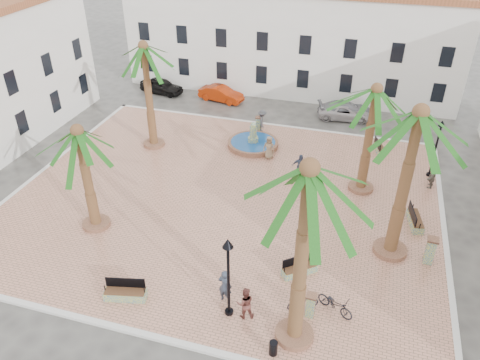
{
  "coord_description": "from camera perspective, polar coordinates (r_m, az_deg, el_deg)",
  "views": [
    {
      "loc": [
        7.77,
        -22.87,
        16.86
      ],
      "look_at": [
        1.0,
        0.0,
        1.6
      ],
      "focal_mm": 35.0,
      "sensor_mm": 36.0,
      "label": 1
    }
  ],
  "objects": [
    {
      "name": "lamppost_s",
      "position": [
        20.18,
        -1.45,
        -10.28
      ],
      "size": [
        0.48,
        0.48,
        4.4
      ],
      "color": "black",
      "rests_on": "plaza"
    },
    {
      "name": "building_north",
      "position": [
        45.21,
        6.26,
        16.92
      ],
      "size": [
        30.4,
        7.4,
        9.5
      ],
      "color": "white",
      "rests_on": "ground"
    },
    {
      "name": "bollard_se",
      "position": [
        21.95,
        8.6,
        -14.82
      ],
      "size": [
        0.47,
        0.47,
        1.3
      ],
      "rotation": [
        0.0,
        0.0,
        -0.02
      ],
      "color": "gray",
      "rests_on": "plaza"
    },
    {
      "name": "palm_s",
      "position": [
        16.43,
        8.25,
        -1.35
      ],
      "size": [
        5.47,
        5.47,
        8.94
      ],
      "color": "#925E44",
      "rests_on": "plaza"
    },
    {
      "name": "bollard_e",
      "position": [
        26.06,
        22.19,
        -7.92
      ],
      "size": [
        0.58,
        0.58,
        1.56
      ],
      "rotation": [
        0.0,
        0.0,
        -0.05
      ],
      "color": "gray",
      "rests_on": "plaza"
    },
    {
      "name": "kerb_e",
      "position": [
        28.84,
        23.66,
        -6.21
      ],
      "size": [
        0.3,
        22.3,
        0.16
      ],
      "primitive_type": "cube",
      "color": "silver",
      "rests_on": "ground"
    },
    {
      "name": "bollard_n",
      "position": [
        36.91,
        2.24,
        6.82
      ],
      "size": [
        0.52,
        0.52,
        1.28
      ],
      "rotation": [
        0.0,
        0.0,
        0.16
      ],
      "color": "gray",
      "rests_on": "plaza"
    },
    {
      "name": "palm_e",
      "position": [
        22.73,
        20.73,
        5.59
      ],
      "size": [
        5.81,
        5.81,
        8.52
      ],
      "color": "#925E44",
      "rests_on": "plaza"
    },
    {
      "name": "bench_s",
      "position": [
        23.35,
        -13.79,
        -13.28
      ],
      "size": [
        2.08,
        1.04,
        1.05
      ],
      "rotation": [
        0.0,
        0.0,
        0.22
      ],
      "color": "gray",
      "rests_on": "plaza"
    },
    {
      "name": "lamppost_e",
      "position": [
        32.7,
        22.99,
        4.63
      ],
      "size": [
        0.44,
        0.44,
        4.08
      ],
      "color": "black",
      "rests_on": "plaza"
    },
    {
      "name": "bench_se",
      "position": [
        24.1,
        7.24,
        -10.73
      ],
      "size": [
        1.78,
        1.6,
        0.97
      ],
      "rotation": [
        0.0,
        0.0,
        0.69
      ],
      "color": "gray",
      "rests_on": "plaza"
    },
    {
      "name": "palm_nw",
      "position": [
        33.23,
        -11.57,
        14.35
      ],
      "size": [
        5.13,
        5.13,
        7.85
      ],
      "color": "#925E44",
      "rests_on": "plaza"
    },
    {
      "name": "ground",
      "position": [
        29.46,
        -1.87,
        -2.32
      ],
      "size": [
        120.0,
        120.0,
        0.0
      ],
      "primitive_type": "plane",
      "color": "#56544F",
      "rests_on": "ground"
    },
    {
      "name": "kerb_n",
      "position": [
        38.59,
        3.24,
        6.78
      ],
      "size": [
        26.3,
        0.3,
        0.16
      ],
      "primitive_type": "cube",
      "color": "silver",
      "rests_on": "ground"
    },
    {
      "name": "kerb_s",
      "position": [
        21.98,
        -11.27,
        -18.06
      ],
      "size": [
        26.3,
        0.3,
        0.16
      ],
      "primitive_type": "cube",
      "color": "silver",
      "rests_on": "ground"
    },
    {
      "name": "bench_ne",
      "position": [
        35.75,
        16.62,
        3.74
      ],
      "size": [
        0.98,
        1.76,
        0.89
      ],
      "rotation": [
        0.0,
        0.0,
        1.86
      ],
      "color": "gray",
      "rests_on": "plaza"
    },
    {
      "name": "pedestrian_north",
      "position": [
        36.8,
        2.72,
        7.18
      ],
      "size": [
        1.01,
        1.35,
        1.86
      ],
      "primitive_type": "imported",
      "rotation": [
        0.0,
        0.0,
        1.87
      ],
      "color": "#454549",
      "rests_on": "plaza"
    },
    {
      "name": "car_silver",
      "position": [
        40.76,
        12.73,
        8.39
      ],
      "size": [
        4.97,
        3.23,
        1.34
      ],
      "primitive_type": "imported",
      "rotation": [
        0.0,
        0.0,
        1.89
      ],
      "color": "#94959C",
      "rests_on": "ground"
    },
    {
      "name": "car_red",
      "position": [
        42.95,
        -2.32,
        10.46
      ],
      "size": [
        4.31,
        2.2,
        1.36
      ],
      "primitive_type": "imported",
      "rotation": [
        0.0,
        0.0,
        1.38
      ],
      "color": "#A92A07",
      "rests_on": "ground"
    },
    {
      "name": "pedestrian_fountain_a",
      "position": [
        33.13,
        3.57,
        3.95
      ],
      "size": [
        0.87,
        0.59,
        1.71
      ],
      "primitive_type": "imported",
      "rotation": [
        0.0,
        0.0,
        -0.06
      ],
      "color": "#907659",
      "rests_on": "plaza"
    },
    {
      "name": "bicycle_b",
      "position": [
        22.32,
        7.69,
        -14.55
      ],
      "size": [
        1.53,
        1.09,
        0.91
      ],
      "primitive_type": "imported",
      "rotation": [
        0.0,
        0.0,
        2.07
      ],
      "color": "black",
      "rests_on": "plaza"
    },
    {
      "name": "plaza",
      "position": [
        29.41,
        -1.87,
        -2.2
      ],
      "size": [
        26.0,
        22.0,
        0.15
      ],
      "primitive_type": "cube",
      "color": "tan",
      "rests_on": "ground"
    },
    {
      "name": "fountain",
      "position": [
        35.0,
        1.6,
        4.57
      ],
      "size": [
        3.77,
        3.77,
        1.95
      ],
      "color": "#925E44",
      "rests_on": "plaza"
    },
    {
      "name": "cyclist_b",
      "position": [
        21.57,
        0.63,
        -14.76
      ],
      "size": [
        0.99,
        0.89,
        1.68
      ],
      "primitive_type": "imported",
      "rotation": [
        0.0,
        0.0,
        3.5
      ],
      "color": "brown",
      "rests_on": "plaza"
    },
    {
      "name": "cyclist_a",
      "position": [
        22.19,
        -1.85,
        -12.78
      ],
      "size": [
        0.71,
        0.51,
        1.84
      ],
      "primitive_type": "imported",
      "rotation": [
        0.0,
        0.0,
        3.03
      ],
      "color": "#303A4A",
      "rests_on": "plaza"
    },
    {
      "name": "litter_bin",
      "position": [
        20.69,
        4.08,
        -19.75
      ],
      "size": [
        0.36,
        0.36,
        0.7
      ],
      "primitive_type": "cylinder",
      "color": "black",
      "rests_on": "plaza"
    },
    {
      "name": "car_white",
      "position": [
        40.41,
        12.73,
        8.09
      ],
      "size": [
        4.63,
        2.52,
        1.23
      ],
      "primitive_type": "imported",
      "rotation": [
        0.0,
        0.0,
        1.68
      ],
      "color": "#BEB5B5",
      "rests_on": "ground"
    },
    {
      "name": "palm_sw",
      "position": [
        25.55,
        -18.94,
        4.14
      ],
      "size": [
        5.1,
        5.1,
        6.42
      ],
      "color": "#925E44",
      "rests_on": "plaza"
    },
    {
      "name": "pedestrian_fountain_b",
      "position": [
        30.92,
        7.33,
        1.6
      ],
      "size": [
        1.09,
        0.5,
        1.83
      ],
      "primitive_type": "imported",
      "rotation": [
        0.0,
        0.0,
        -0.05
      ],
      "color": "#3D4A65",
      "rests_on": "plaza"
    },
    {
      "name": "kerb_w",
      "position": [
        35.16,
        -22.45,
        1.41
      ],
      "size": [
        0.3,
        22.3,
        0.16
      ],
      "primitive_type": "cube",
      "color": "silver",
      "rests_on": "ground"
    },
    {
      "name": "car_black",
      "position": [
        45.24,
        -9.54,
        11.24
      ],
      "size": [
        4.31,
        2.22,
        1.4
      ],
      "primitive_type": "imported",
      "rotation": [
        0.0,
        0.0,
        1.43
      ],
      "color": "black",
      "rests_on": "ground"
    },
    {
      "name": "bench_e",
      "position": [
        28.75,
        20.55,
        -4.63
      ],
      "size": [
        0.95,
        2.05,
        1.04
      ],
      "rotation": [
        0.0,
        0.0,
        1.75
      ],
      "color": "gray",
      "rests_on": "plaza"
    },
    {
      "name": "pedestrian_east",
      "position": [
        32.37,
        22.4,
        0.45
      ],
      "size": [
        0.79,
        1.54,
        1.59
      ],
      "primitive_type": "imported",
      "rotation": [
        0.0,
        0.0,
        -1.8
      ],
      "color": "#6D6154",
      "rests_on": "plaza"
    },
    {
      "name": "palm_ne",
      "position": [
        28.37,
        16.1,
        9.06
      ],
      "size": [
        5.2,
        5.2,
        7.16
      ],
      "color": "#925E44",
      "rests_on": "plaza"
    },
    {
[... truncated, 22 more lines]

